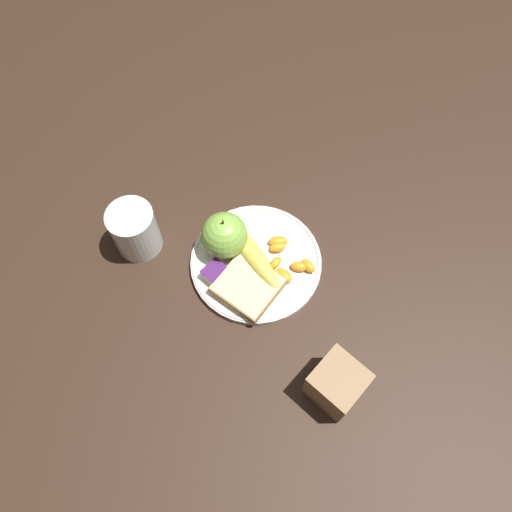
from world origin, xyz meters
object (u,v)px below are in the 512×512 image
object	(u,v)px
plate	(256,262)
fork	(256,260)
jam_packet	(218,275)
apple	(224,235)
juice_glass	(135,231)
condiment_caddy	(337,384)
bread_slice	(248,286)
banana	(250,249)

from	to	relation	value
plate	fork	size ratio (longest dim) A/B	1.43
fork	jam_packet	xyz separation A→B (m)	(0.03, 0.07, 0.01)
apple	fork	bearing A→B (deg)	-164.90
juice_glass	condiment_caddy	distance (m)	0.43
juice_glass	bread_slice	world-z (taller)	juice_glass
apple	juice_glass	bearing A→B (deg)	37.56
plate	condiment_caddy	world-z (taller)	condiment_caddy
jam_packet	condiment_caddy	world-z (taller)	condiment_caddy
plate	condiment_caddy	distance (m)	0.26
juice_glass	banana	bearing A→B (deg)	-145.46
fork	jam_packet	size ratio (longest dim) A/B	3.37
condiment_caddy	plate	bearing A→B (deg)	-18.80
juice_glass	condiment_caddy	bearing A→B (deg)	-176.05
bread_slice	fork	bearing A→B (deg)	-62.15
condiment_caddy	banana	bearing A→B (deg)	-18.47
apple	condiment_caddy	size ratio (longest dim) A/B	1.13
juice_glass	bread_slice	distance (m)	0.22
condiment_caddy	apple	bearing A→B (deg)	-12.53
juice_glass	banana	world-z (taller)	juice_glass
plate	banana	size ratio (longest dim) A/B	1.30
apple	fork	world-z (taller)	apple
banana	fork	distance (m)	0.02
apple	bread_slice	distance (m)	0.10
banana	jam_packet	bearing A→B (deg)	82.27
banana	condiment_caddy	bearing A→B (deg)	161.53
fork	condiment_caddy	world-z (taller)	condiment_caddy
banana	juice_glass	bearing A→B (deg)	34.54
plate	fork	xyz separation A→B (m)	(0.00, -0.00, 0.01)
juice_glass	jam_packet	world-z (taller)	juice_glass
apple	jam_packet	distance (m)	0.07
apple	condiment_caddy	bearing A→B (deg)	167.47
juice_glass	fork	bearing A→B (deg)	-148.68
jam_packet	condiment_caddy	distance (m)	0.27
fork	bread_slice	bearing A→B (deg)	31.09
plate	juice_glass	world-z (taller)	juice_glass
bread_slice	fork	size ratio (longest dim) A/B	0.66
jam_packet	condiment_caddy	xyz separation A→B (m)	(-0.27, 0.01, 0.02)
fork	condiment_caddy	size ratio (longest dim) A/B	2.03
jam_packet	juice_glass	bearing A→B (deg)	15.21
banana	jam_packet	xyz separation A→B (m)	(0.01, 0.07, -0.01)
fork	condiment_caddy	xyz separation A→B (m)	(-0.24, 0.08, 0.03)
juice_glass	banana	distance (m)	0.21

